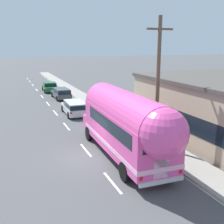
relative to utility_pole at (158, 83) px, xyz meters
name	(u,v)px	position (x,y,z in m)	size (l,w,h in m)	color
ground_plane	(91,157)	(-4.44, 0.16, -4.42)	(300.00, 300.00, 0.00)	#4C4C4F
lane_markings	(79,110)	(-1.78, 13.04, -4.42)	(3.91, 80.00, 0.01)	silver
sidewalk_slab	(108,113)	(0.41, 10.16, -4.35)	(2.13, 90.00, 0.15)	gray
utility_pole	(158,83)	(0.00, 0.00, 0.00)	(1.80, 0.24, 8.50)	brown
painted_bus	(127,123)	(-2.56, -1.03, -2.12)	(2.73, 11.22, 4.12)	#EA4C9E
car_lead	(75,107)	(-2.73, 11.02, -3.63)	(2.08, 4.58, 1.37)	silver
car_second	(61,93)	(-2.29, 19.88, -3.64)	(1.99, 4.57, 1.37)	#474C51
car_third	(50,87)	(-2.74, 26.23, -3.70)	(2.09, 4.34, 1.37)	#196633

